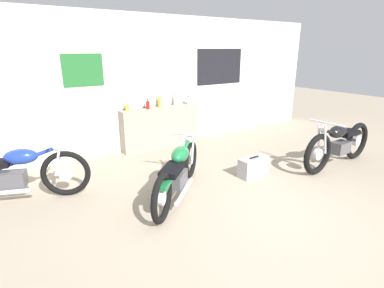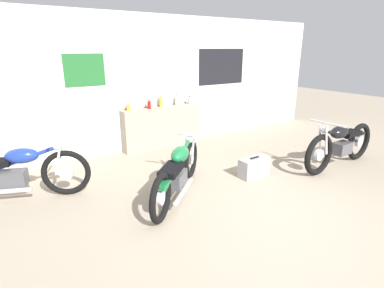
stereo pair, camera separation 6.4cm
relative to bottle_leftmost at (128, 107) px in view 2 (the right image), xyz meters
name	(u,v)px [view 2 (the right image)]	position (x,y,z in m)	size (l,w,h in m)	color
ground_plane	(265,219)	(0.45, -3.42, -0.98)	(24.00, 24.00, 0.00)	gray
wall_back	(145,84)	(0.47, 0.18, 0.42)	(10.00, 0.07, 2.80)	silver
sill_counter	(163,127)	(0.76, 0.00, -0.53)	(1.82, 0.28, 0.90)	gray
bottle_leftmost	(128,107)	(0.00, 0.00, 0.00)	(0.08, 0.08, 0.18)	gold
bottle_left_center	(149,104)	(0.45, -0.03, 0.01)	(0.07, 0.07, 0.21)	maroon
bottle_center	(161,101)	(0.75, 0.01, 0.06)	(0.07, 0.07, 0.31)	gold
bottle_right_center	(176,100)	(1.15, 0.04, 0.03)	(0.06, 0.06, 0.25)	#B7B2A8
bottle_rightmost	(190,100)	(1.46, -0.04, 0.00)	(0.08, 0.08, 0.19)	#B7B2A8
motorcycle_green	(178,171)	(-0.16, -2.23, -0.58)	(1.61, 1.45, 0.82)	black
motorcycle_black	(341,144)	(2.94, -2.87, -0.55)	(2.08, 0.64, 0.92)	black
motorcycle_blue	(16,172)	(-2.16, -1.04, -0.55)	(1.93, 0.92, 0.89)	black
hard_case_silver	(254,167)	(1.30, -2.33, -0.81)	(0.55, 0.25, 0.35)	#9E9EA3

